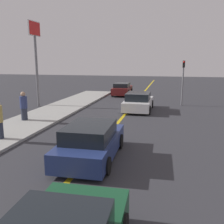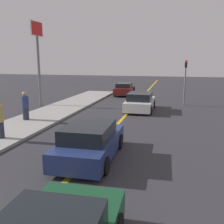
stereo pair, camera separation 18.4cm
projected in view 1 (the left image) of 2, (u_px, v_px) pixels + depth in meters
name	position (u px, v px, depth m)	size (l,w,h in m)	color
road_center_line	(128.00, 111.00, 18.59)	(0.20, 60.00, 0.01)	gold
sidewalk_left	(39.00, 118.00, 15.96)	(3.18, 28.13, 0.13)	#9E9E99
car_ahead_center	(91.00, 142.00, 9.44)	(2.06, 4.22, 1.37)	navy
car_far_distant	(138.00, 102.00, 18.58)	(2.00, 4.08, 1.36)	silver
car_parked_left_lot	(122.00, 89.00, 26.77)	(1.91, 4.03, 1.33)	maroon
pedestrian_far_standing	(24.00, 106.00, 15.03)	(0.43, 0.43, 1.73)	#282D3D
traffic_light	(183.00, 78.00, 20.27)	(0.18, 0.40, 3.67)	slate
roadside_sign	(35.00, 46.00, 19.41)	(0.20, 1.68, 6.64)	slate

